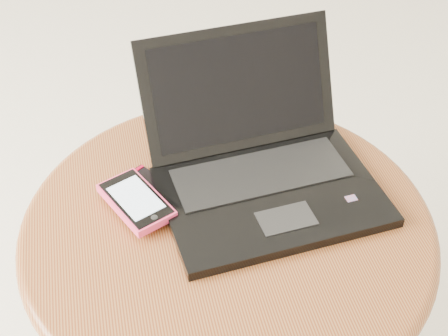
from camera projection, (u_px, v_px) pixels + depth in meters
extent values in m
cylinder|color=#572B1D|center=(227.00, 317.00, 1.11)|extent=(0.10, 0.10, 0.44)
cylinder|color=#652911|center=(228.00, 225.00, 0.96)|extent=(0.60, 0.60, 0.03)
torus|color=#652911|center=(228.00, 225.00, 0.96)|extent=(0.63, 0.63, 0.03)
cube|color=black|center=(271.00, 196.00, 0.97)|extent=(0.35, 0.26, 0.02)
cube|color=black|center=(261.00, 173.00, 1.00)|extent=(0.28, 0.13, 0.00)
cube|color=black|center=(286.00, 218.00, 0.92)|extent=(0.09, 0.06, 0.00)
cube|color=red|center=(351.00, 198.00, 0.96)|extent=(0.02, 0.01, 0.00)
cube|color=black|center=(239.00, 88.00, 1.02)|extent=(0.33, 0.12, 0.19)
cube|color=black|center=(240.00, 88.00, 1.01)|extent=(0.29, 0.10, 0.15)
cube|color=black|center=(150.00, 190.00, 0.99)|extent=(0.10, 0.12, 0.01)
cube|color=#9E0322|center=(130.00, 174.00, 1.01)|extent=(0.05, 0.04, 0.00)
cube|color=#F33968|center=(136.00, 201.00, 0.95)|extent=(0.11, 0.14, 0.01)
cube|color=black|center=(136.00, 198.00, 0.95)|extent=(0.10, 0.13, 0.00)
cube|color=silver|center=(136.00, 198.00, 0.95)|extent=(0.08, 0.10, 0.00)
cylinder|color=black|center=(154.00, 217.00, 0.92)|extent=(0.01, 0.01, 0.00)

